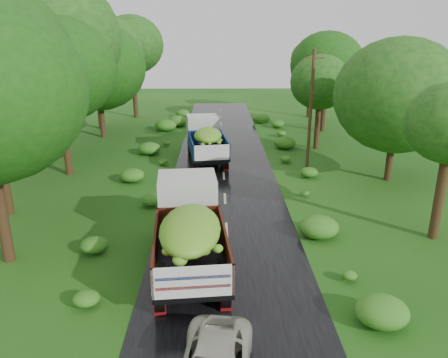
{
  "coord_description": "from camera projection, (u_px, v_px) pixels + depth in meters",
  "views": [
    {
      "loc": [
        -0.43,
        -10.48,
        8.86
      ],
      "look_at": [
        -0.08,
        10.43,
        1.7
      ],
      "focal_mm": 35.0,
      "sensor_mm": 36.0,
      "label": 1
    }
  ],
  "objects": [
    {
      "name": "ground",
      "position": [
        233.0,
        349.0,
        12.79
      ],
      "size": [
        120.0,
        120.0,
        0.0
      ],
      "primitive_type": "plane",
      "color": "#13460F",
      "rests_on": "ground"
    },
    {
      "name": "road",
      "position": [
        228.0,
        262.0,
        17.51
      ],
      "size": [
        6.5,
        80.0,
        0.02
      ],
      "primitive_type": "cube",
      "color": "black",
      "rests_on": "ground"
    },
    {
      "name": "road_lines",
      "position": [
        228.0,
        250.0,
        18.46
      ],
      "size": [
        0.12,
        69.6,
        0.0
      ],
      "color": "#BFB78C",
      "rests_on": "road"
    },
    {
      "name": "truck_near",
      "position": [
        189.0,
        225.0,
        16.89
      ],
      "size": [
        3.13,
        7.32,
        2.99
      ],
      "rotation": [
        0.0,
        0.0,
        0.09
      ],
      "color": "black",
      "rests_on": "ground"
    },
    {
      "name": "truck_far",
      "position": [
        206.0,
        138.0,
        31.0
      ],
      "size": [
        3.2,
        6.9,
        2.8
      ],
      "rotation": [
        0.0,
        0.0,
        0.13
      ],
      "color": "black",
      "rests_on": "ground"
    },
    {
      "name": "utility_pole",
      "position": [
        311.0,
        108.0,
        28.5
      ],
      "size": [
        1.36,
        0.25,
        7.75
      ],
      "rotation": [
        0.0,
        0.0,
        0.11
      ],
      "color": "#382616",
      "rests_on": "ground"
    },
    {
      "name": "trees_left",
      "position": [
        70.0,
        58.0,
        30.08
      ],
      "size": [
        7.07,
        34.46,
        10.31
      ],
      "color": "black",
      "rests_on": "ground"
    },
    {
      "name": "trees_right",
      "position": [
        349.0,
        79.0,
        32.03
      ],
      "size": [
        6.26,
        31.6,
        7.53
      ],
      "color": "black",
      "rests_on": "ground"
    },
    {
      "name": "shrubs",
      "position": [
        224.0,
        181.0,
        25.92
      ],
      "size": [
        11.9,
        44.0,
        0.7
      ],
      "color": "#2C6718",
      "rests_on": "ground"
    }
  ]
}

